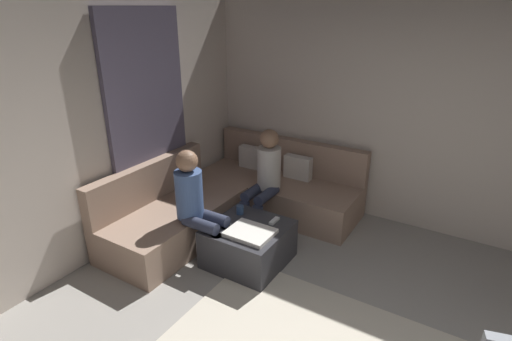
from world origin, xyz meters
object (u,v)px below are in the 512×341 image
ottoman (248,244)px  person_on_couch_side (197,203)px  person_on_couch_back (265,176)px  sectional_couch (236,199)px  game_remote (274,221)px  coffee_mug (240,210)px

ottoman → person_on_couch_side: bearing=-155.0°
ottoman → person_on_couch_back: person_on_couch_back is taller
sectional_couch → ottoman: 0.92m
game_remote → person_on_couch_back: person_on_couch_back is taller
person_on_couch_back → person_on_couch_side: 0.98m
sectional_couch → person_on_couch_side: bearing=-80.6°
sectional_couch → person_on_couch_side: 0.98m
sectional_couch → person_on_couch_back: bearing=8.2°
sectional_couch → coffee_mug: (0.40, -0.49, 0.19)m
coffee_mug → person_on_couch_back: bearing=91.6°
coffee_mug → game_remote: size_ratio=0.63×
sectional_couch → game_remote: 0.93m
ottoman → person_on_couch_side: person_on_couch_side is taller
game_remote → person_on_couch_side: person_on_couch_side is taller
ottoman → person_on_couch_side: size_ratio=0.63×
sectional_couch → game_remote: bearing=-29.5°
sectional_couch → person_on_couch_back: size_ratio=2.12×
ottoman → person_on_couch_side: (-0.47, -0.22, 0.45)m
sectional_couch → coffee_mug: size_ratio=26.84×
person_on_couch_back → sectional_couch: bearing=8.2°
person_on_couch_side → ottoman: bearing=115.0°
sectional_couch → game_remote: sectional_couch is taller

